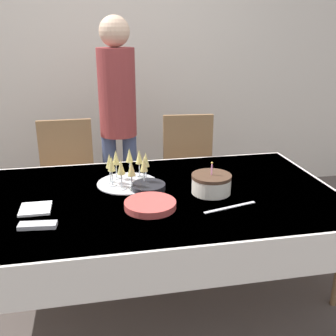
{
  "coord_description": "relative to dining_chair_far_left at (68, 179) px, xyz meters",
  "views": [
    {
      "loc": [
        -0.26,
        -1.95,
        1.6
      ],
      "look_at": [
        0.14,
        0.07,
        0.87
      ],
      "focal_mm": 42.0,
      "sensor_mm": 36.0,
      "label": 1
    }
  ],
  "objects": [
    {
      "name": "champagne_tray",
      "position": [
        0.39,
        -0.72,
        0.31
      ],
      "size": [
        0.35,
        0.35,
        0.18
      ],
      "color": "silver",
      "rests_on": "dining_table"
    },
    {
      "name": "birthday_cake",
      "position": [
        0.83,
        -0.94,
        0.27
      ],
      "size": [
        0.22,
        0.22,
        0.18
      ],
      "color": "silver",
      "rests_on": "dining_table"
    },
    {
      "name": "dining_table",
      "position": [
        0.47,
        -0.9,
        0.12
      ],
      "size": [
        2.11,
        1.17,
        0.75
      ],
      "color": "silver",
      "rests_on": "ground_plane"
    },
    {
      "name": "napkin_pile",
      "position": [
        -0.09,
        -0.99,
        0.23
      ],
      "size": [
        0.15,
        0.15,
        0.01
      ],
      "color": "white",
      "rests_on": "dining_table"
    },
    {
      "name": "dining_chair_far_right",
      "position": [
        0.95,
        -0.0,
        0.0
      ],
      "size": [
        0.45,
        0.45,
        0.96
      ],
      "color": "olive",
      "rests_on": "ground_plane"
    },
    {
      "name": "ground_plane",
      "position": [
        0.47,
        -0.9,
        -0.53
      ],
      "size": [
        12.0,
        12.0,
        0.0
      ],
      "primitive_type": "plane",
      "color": "#564C47"
    },
    {
      "name": "person_standing",
      "position": [
        0.4,
        0.12,
        0.5
      ],
      "size": [
        0.28,
        0.28,
        1.69
      ],
      "color": "#3F4C72",
      "rests_on": "ground_plane"
    },
    {
      "name": "fork_pile",
      "position": [
        -0.06,
        -1.18,
        0.23
      ],
      "size": [
        0.18,
        0.08,
        0.02
      ],
      "color": "silver",
      "rests_on": "dining_table"
    },
    {
      "name": "plate_stack_main",
      "position": [
        0.47,
        -1.08,
        0.24
      ],
      "size": [
        0.26,
        0.26,
        0.03
      ],
      "color": "#CC4C47",
      "rests_on": "dining_table"
    },
    {
      "name": "plate_stack_dessert",
      "position": [
        0.49,
        -0.84,
        0.24
      ],
      "size": [
        0.19,
        0.19,
        0.03
      ],
      "color": "black",
      "rests_on": "dining_table"
    },
    {
      "name": "wall_back",
      "position": [
        0.47,
        0.96,
        0.82
      ],
      "size": [
        8.0,
        0.05,
        2.7
      ],
      "color": "silver",
      "rests_on": "ground_plane"
    },
    {
      "name": "cake_knife",
      "position": [
        0.87,
        -1.15,
        0.22
      ],
      "size": [
        0.29,
        0.09,
        0.0
      ],
      "color": "silver",
      "rests_on": "dining_table"
    },
    {
      "name": "dining_chair_far_left",
      "position": [
        0.0,
        0.0,
        0.0
      ],
      "size": [
        0.42,
        0.42,
        0.96
      ],
      "color": "olive",
      "rests_on": "ground_plane"
    }
  ]
}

